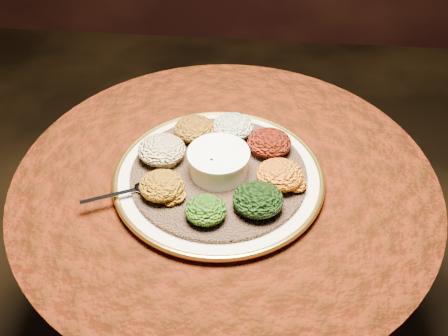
{
  "coord_description": "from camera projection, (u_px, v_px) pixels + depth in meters",
  "views": [
    {
      "loc": [
        0.07,
        -0.82,
        1.51
      ],
      "look_at": [
        -0.0,
        -0.0,
        0.76
      ],
      "focal_mm": 40.0,
      "sensor_mm": 36.0,
      "label": 1
    }
  ],
  "objects": [
    {
      "name": "spoon",
      "position": [
        140.0,
        188.0,
        1.05
      ],
      "size": [
        0.15,
        0.08,
        0.01
      ],
      "rotation": [
        0.0,
        0.0,
        -2.71
      ],
      "color": "silver",
      "rests_on": "injera"
    },
    {
      "name": "portion_gomen",
      "position": [
        258.0,
        199.0,
        1.0
      ],
      "size": [
        0.1,
        0.1,
        0.05
      ],
      "primitive_type": "ellipsoid",
      "color": "black",
      "rests_on": "injera"
    },
    {
      "name": "portion_shiro",
      "position": [
        195.0,
        129.0,
        1.17
      ],
      "size": [
        0.1,
        0.09,
        0.05
      ],
      "primitive_type": "ellipsoid",
      "color": "#8F4D11",
      "rests_on": "injera"
    },
    {
      "name": "injera",
      "position": [
        219.0,
        173.0,
        1.1
      ],
      "size": [
        0.46,
        0.46,
        0.01
      ],
      "primitive_type": "cylinder",
      "rotation": [
        0.0,
        0.0,
        -0.19
      ],
      "color": "brown",
      "rests_on": "platter"
    },
    {
      "name": "platter",
      "position": [
        219.0,
        177.0,
        1.11
      ],
      "size": [
        0.57,
        0.57,
        0.02
      ],
      "rotation": [
        0.0,
        0.0,
        0.32
      ],
      "color": "white",
      "rests_on": "table"
    },
    {
      "name": "portion_ayib",
      "position": [
        233.0,
        127.0,
        1.18
      ],
      "size": [
        0.1,
        0.09,
        0.05
      ],
      "primitive_type": "ellipsoid",
      "color": "white",
      "rests_on": "injera"
    },
    {
      "name": "portion_tikil",
      "position": [
        280.0,
        175.0,
        1.06
      ],
      "size": [
        0.1,
        0.1,
        0.05
      ],
      "primitive_type": "ellipsoid",
      "color": "#AD760E",
      "rests_on": "injera"
    },
    {
      "name": "table",
      "position": [
        225.0,
        227.0,
        1.25
      ],
      "size": [
        0.96,
        0.96,
        0.73
      ],
      "color": "black",
      "rests_on": "ground"
    },
    {
      "name": "portion_mixveg",
      "position": [
        206.0,
        210.0,
        0.99
      ],
      "size": [
        0.09,
        0.08,
        0.04
      ],
      "primitive_type": "ellipsoid",
      "color": "#AB3B0B",
      "rests_on": "injera"
    },
    {
      "name": "portion_kik",
      "position": [
        162.0,
        186.0,
        1.04
      ],
      "size": [
        0.1,
        0.09,
        0.05
      ],
      "primitive_type": "ellipsoid",
      "color": "#995D0D",
      "rests_on": "injera"
    },
    {
      "name": "portion_kitfo",
      "position": [
        269.0,
        143.0,
        1.14
      ],
      "size": [
        0.1,
        0.1,
        0.05
      ],
      "primitive_type": "ellipsoid",
      "color": "black",
      "rests_on": "injera"
    },
    {
      "name": "portion_timatim",
      "position": [
        162.0,
        150.0,
        1.11
      ],
      "size": [
        0.11,
        0.1,
        0.05
      ],
      "primitive_type": "ellipsoid",
      "color": "maroon",
      "rests_on": "injera"
    },
    {
      "name": "stew_bowl",
      "position": [
        219.0,
        161.0,
        1.08
      ],
      "size": [
        0.13,
        0.13,
        0.06
      ],
      "color": "white",
      "rests_on": "injera"
    }
  ]
}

